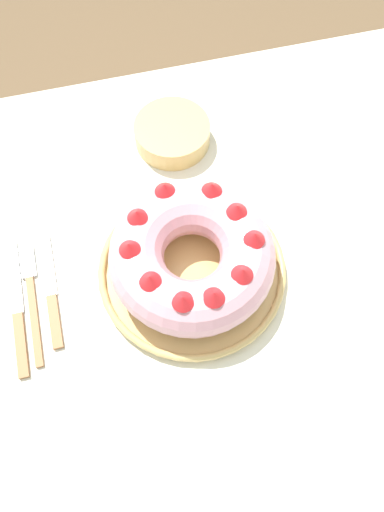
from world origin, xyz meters
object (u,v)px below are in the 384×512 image
serving_dish (192,270)px  bundt_cake (192,256)px  serving_knife (18,316)px  cake_knife (52,298)px  side_bowl (170,134)px  fork (32,294)px

serving_dish → bundt_cake: 0.06m
serving_knife → cake_knife: same height
serving_dish → cake_knife: 0.23m
bundt_cake → cake_knife: bearing=177.6°
serving_dish → side_bowl: side_bowl is taller
side_bowl → cake_knife: bearing=-134.2°
bundt_cake → cake_knife: size_ratio=1.30×
bundt_cake → fork: bearing=174.8°
bundt_cake → fork: size_ratio=1.23×
serving_dish → fork: 0.27m
serving_knife → side_bowl: bearing=42.7°
serving_knife → serving_dish: bearing=2.3°
serving_knife → bundt_cake: bearing=2.3°
serving_knife → side_bowl: 0.42m
side_bowl → serving_knife: bearing=-137.9°
fork → side_bowl: bearing=36.0°
serving_knife → side_bowl: (0.31, 0.28, 0.02)m
fork → serving_knife: serving_knife is taller
serving_dish → serving_knife: size_ratio=1.32×
serving_dish → side_bowl: size_ratio=2.19×
cake_knife → side_bowl: bearing=51.7°
side_bowl → fork: bearing=-139.0°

